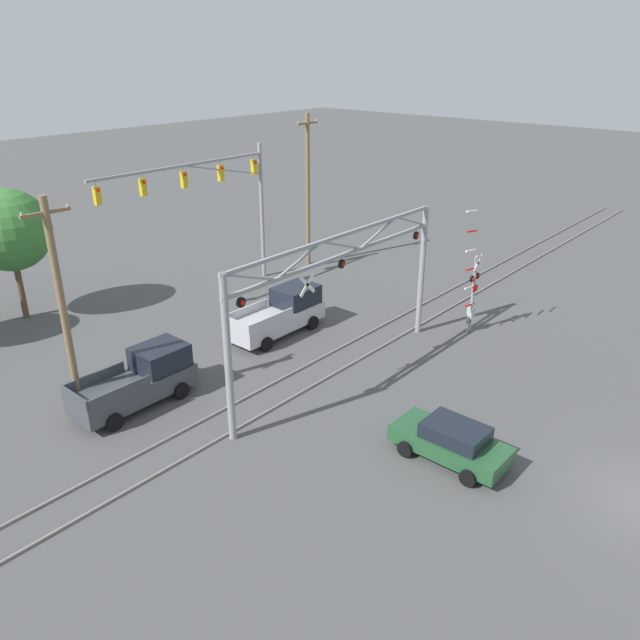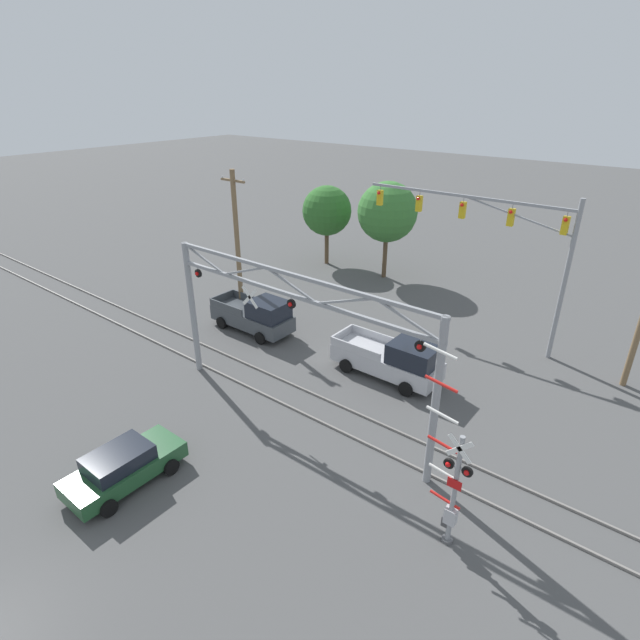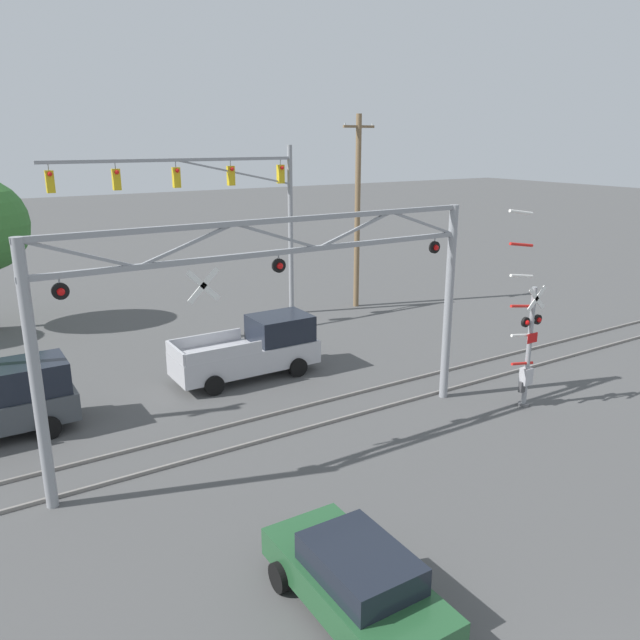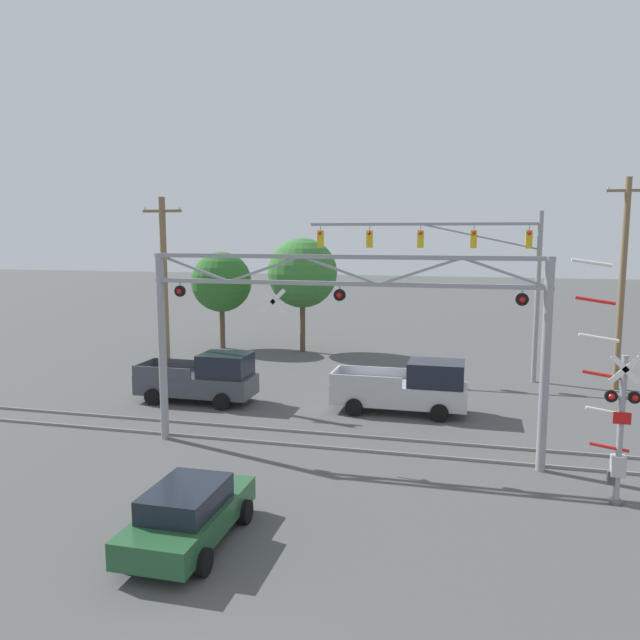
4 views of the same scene
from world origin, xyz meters
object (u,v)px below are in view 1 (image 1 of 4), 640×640
(sedan_waiting, at_px, (451,441))
(background_tree_beyond_span, at_px, (9,230))
(crossing_gantry, at_px, (341,285))
(pickup_truck_following, at_px, (141,380))
(crossing_signal_mast, at_px, (472,292))
(utility_pole_right, at_px, (308,190))
(traffic_signal_span, at_px, (221,192))
(pickup_truck_lead, at_px, (281,313))
(utility_pole_left, at_px, (63,310))

(sedan_waiting, relative_size, background_tree_beyond_span, 0.60)
(crossing_gantry, distance_m, pickup_truck_following, 8.99)
(crossing_signal_mast, bearing_deg, pickup_truck_following, 155.65)
(crossing_gantry, distance_m, utility_pole_right, 15.62)
(crossing_signal_mast, distance_m, background_tree_beyond_span, 23.57)
(traffic_signal_span, relative_size, pickup_truck_lead, 2.11)
(utility_pole_left, bearing_deg, pickup_truck_following, -23.83)
(traffic_signal_span, bearing_deg, sedan_waiting, -108.02)
(sedan_waiting, bearing_deg, pickup_truck_lead, 72.33)
(crossing_signal_mast, relative_size, utility_pole_left, 0.75)
(crossing_signal_mast, xyz_separation_m, utility_pole_left, (-17.01, 7.67, 2.33))
(pickup_truck_lead, bearing_deg, crossing_signal_mast, -49.38)
(pickup_truck_lead, distance_m, utility_pole_left, 11.39)
(traffic_signal_span, xyz_separation_m, utility_pole_left, (-13.11, -6.29, -1.33))
(crossing_signal_mast, bearing_deg, utility_pole_left, 155.71)
(utility_pole_left, height_order, utility_pole_right, utility_pole_right)
(utility_pole_right, height_order, background_tree_beyond_span, utility_pole_right)
(crossing_gantry, height_order, traffic_signal_span, traffic_signal_span)
(traffic_signal_span, relative_size, sedan_waiting, 2.74)
(pickup_truck_following, bearing_deg, utility_pole_left, 156.17)
(background_tree_beyond_span, bearing_deg, sedan_waiting, -80.74)
(crossing_signal_mast, distance_m, pickup_truck_lead, 9.55)
(crossing_gantry, xyz_separation_m, crossing_signal_mast, (7.89, -1.98, -2.11))
(crossing_gantry, xyz_separation_m, traffic_signal_span, (4.00, 11.99, 1.55))
(crossing_gantry, distance_m, traffic_signal_span, 12.73)
(crossing_signal_mast, height_order, utility_pole_right, utility_pole_right)
(pickup_truck_following, xyz_separation_m, utility_pole_left, (-2.20, 0.97, 3.48))
(crossing_signal_mast, distance_m, utility_pole_left, 18.80)
(pickup_truck_lead, height_order, utility_pole_right, utility_pole_right)
(utility_pole_right, bearing_deg, pickup_truck_lead, -145.19)
(pickup_truck_following, height_order, utility_pole_left, utility_pole_left)
(sedan_waiting, bearing_deg, background_tree_beyond_span, 99.26)
(crossing_signal_mast, bearing_deg, sedan_waiting, -154.59)
(background_tree_beyond_span, bearing_deg, traffic_signal_span, -26.44)
(utility_pole_left, relative_size, utility_pole_right, 0.90)
(utility_pole_left, bearing_deg, pickup_truck_lead, -2.51)
(crossing_gantry, distance_m, sedan_waiting, 7.88)
(crossing_gantry, bearing_deg, utility_pole_left, 147.99)
(sedan_waiting, height_order, utility_pole_left, utility_pole_left)
(crossing_signal_mast, xyz_separation_m, traffic_signal_span, (-3.90, 13.96, 3.66))
(crossing_gantry, bearing_deg, sedan_waiting, -107.25)
(utility_pole_right, distance_m, background_tree_beyond_span, 17.47)
(traffic_signal_span, xyz_separation_m, utility_pole_right, (6.64, -0.56, -0.87))
(pickup_truck_following, height_order, sedan_waiting, pickup_truck_following)
(pickup_truck_lead, relative_size, utility_pole_left, 0.61)
(crossing_signal_mast, relative_size, sedan_waiting, 1.59)
(pickup_truck_lead, relative_size, utility_pole_right, 0.56)
(crossing_gantry, height_order, sedan_waiting, crossing_gantry)
(pickup_truck_lead, xyz_separation_m, utility_pole_right, (8.92, 6.20, 3.95))
(pickup_truck_lead, bearing_deg, pickup_truck_following, -176.71)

